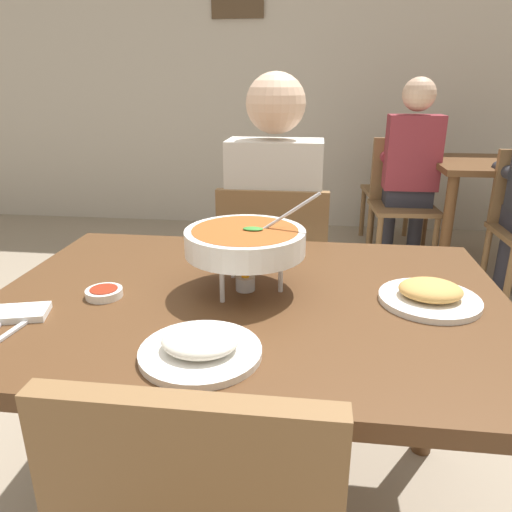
{
  "coord_description": "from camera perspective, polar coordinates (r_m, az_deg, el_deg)",
  "views": [
    {
      "loc": [
        0.15,
        -1.08,
        1.27
      ],
      "look_at": [
        0.0,
        0.15,
        0.82
      ],
      "focal_mm": 33.6,
      "sensor_mm": 36.0,
      "label": 1
    }
  ],
  "objects": [
    {
      "name": "spoon_utensil",
      "position": [
        1.17,
        -26.29,
        -7.47
      ],
      "size": [
        0.03,
        0.17,
        0.01
      ],
      "primitive_type": "cube",
      "rotation": [
        0.0,
        0.0,
        -0.11
      ],
      "color": "silver",
      "rests_on": "dining_table_main"
    },
    {
      "name": "cafe_rear_partition",
      "position": [
        4.47,
        5.53,
        22.77
      ],
      "size": [
        10.0,
        0.1,
        3.0
      ],
      "primitive_type": "cube",
      "color": "#BCB2A3",
      "rests_on": "ground_plane"
    },
    {
      "name": "napkin_folded",
      "position": [
        1.22,
        -26.27,
        -6.12
      ],
      "size": [
        0.14,
        0.11,
        0.02
      ],
      "primitive_type": "cube",
      "rotation": [
        0.0,
        0.0,
        0.27
      ],
      "color": "white",
      "rests_on": "dining_table_main"
    },
    {
      "name": "chair_bg_left",
      "position": [
        3.64,
        16.94,
        6.99
      ],
      "size": [
        0.47,
        0.47,
        0.9
      ],
      "color": "brown",
      "rests_on": "ground_plane"
    },
    {
      "name": "dining_table_far",
      "position": [
        3.73,
        27.62,
        7.8
      ],
      "size": [
        1.0,
        0.8,
        0.77
      ],
      "color": "brown",
      "rests_on": "ground_plane"
    },
    {
      "name": "appetizer_plate",
      "position": [
        1.23,
        20.0,
        -4.36
      ],
      "size": [
        0.24,
        0.24,
        0.06
      ],
      "color": "white",
      "rests_on": "dining_table_main"
    },
    {
      "name": "patron_bg_left",
      "position": [
        3.57,
        17.92,
        10.53
      ],
      "size": [
        0.4,
        0.45,
        1.31
      ],
      "color": "#2D2D38",
      "rests_on": "ground_plane"
    },
    {
      "name": "chair_diner_main",
      "position": [
        1.98,
        2.1,
        -2.65
      ],
      "size": [
        0.44,
        0.44,
        0.9
      ],
      "color": "brown",
      "rests_on": "ground_plane"
    },
    {
      "name": "dining_table_main",
      "position": [
        1.25,
        -0.86,
        -9.26
      ],
      "size": [
        1.28,
        0.9,
        0.77
      ],
      "color": "#51331C",
      "rests_on": "ground_plane"
    },
    {
      "name": "chair_bg_right",
      "position": [
        4.11,
        17.29,
        8.35
      ],
      "size": [
        0.48,
        0.48,
        0.9
      ],
      "color": "brown",
      "rests_on": "ground_plane"
    },
    {
      "name": "curry_bowl",
      "position": [
        1.19,
        -1.3,
        1.68
      ],
      "size": [
        0.33,
        0.3,
        0.26
      ],
      "color": "silver",
      "rests_on": "dining_table_main"
    },
    {
      "name": "sauce_dish",
      "position": [
        1.25,
        -17.63,
        -4.17
      ],
      "size": [
        0.09,
        0.09,
        0.02
      ],
      "color": "white",
      "rests_on": "dining_table_main"
    },
    {
      "name": "diner_main",
      "position": [
        1.93,
        2.27,
        4.19
      ],
      "size": [
        0.4,
        0.45,
        1.31
      ],
      "color": "#2D2D38",
      "rests_on": "ground_plane"
    },
    {
      "name": "rice_plate",
      "position": [
        0.95,
        -6.65,
        -10.63
      ],
      "size": [
        0.24,
        0.24,
        0.06
      ],
      "color": "white",
      "rests_on": "dining_table_main"
    }
  ]
}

